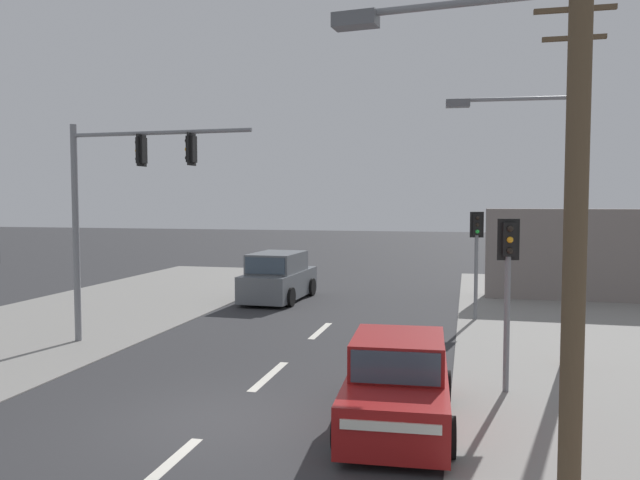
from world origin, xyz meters
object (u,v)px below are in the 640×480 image
object	(u,v)px
sedan_oncoming_near	(398,385)
suv_oncoming_mid	(279,278)
utility_pole_foreground_right	(564,133)
utility_pole_midground_right	(564,166)
pedestal_signal_right_kerb	(508,275)
traffic_signal_mast	(116,192)
pedestal_signal_far_median	(476,247)

from	to	relation	value
sedan_oncoming_near	suv_oncoming_mid	bearing A→B (deg)	115.76
utility_pole_foreground_right	utility_pole_midground_right	world-z (taller)	utility_pole_midground_right
utility_pole_midground_right	pedestal_signal_right_kerb	world-z (taller)	utility_pole_midground_right
traffic_signal_mast	pedestal_signal_far_median	xyz separation A→B (m)	(9.52, 5.86, -1.73)
traffic_signal_mast	pedestal_signal_far_median	distance (m)	11.31
sedan_oncoming_near	utility_pole_foreground_right	bearing A→B (deg)	-55.96
utility_pole_midground_right	traffic_signal_mast	bearing A→B (deg)	-177.68
utility_pole_foreground_right	traffic_signal_mast	distance (m)	12.77
utility_pole_foreground_right	utility_pole_midground_right	bearing A→B (deg)	81.95
traffic_signal_mast	pedestal_signal_right_kerb	xyz separation A→B (m)	(10.03, -2.05, -1.73)
pedestal_signal_right_kerb	traffic_signal_mast	bearing A→B (deg)	168.48
suv_oncoming_mid	utility_pole_foreground_right	bearing A→B (deg)	-62.44
pedestal_signal_right_kerb	utility_pole_foreground_right	bearing A→B (deg)	-87.59
pedestal_signal_right_kerb	pedestal_signal_far_median	world-z (taller)	same
sedan_oncoming_near	utility_pole_midground_right	bearing A→B (deg)	55.36
utility_pole_midground_right	suv_oncoming_mid	xyz separation A→B (m)	(-9.40, 7.79, -3.85)
utility_pole_midground_right	sedan_oncoming_near	bearing A→B (deg)	-124.64
pedestal_signal_far_median	sedan_oncoming_near	world-z (taller)	pedestal_signal_far_median
pedestal_signal_far_median	utility_pole_midground_right	bearing A→B (deg)	-70.74
sedan_oncoming_near	traffic_signal_mast	bearing A→B (deg)	151.73
utility_pole_midground_right	pedestal_signal_far_median	xyz separation A→B (m)	(-1.89, 5.40, -2.32)
utility_pole_foreground_right	suv_oncoming_mid	xyz separation A→B (m)	(-8.26, 15.83, -3.80)
sedan_oncoming_near	suv_oncoming_mid	world-z (taller)	suv_oncoming_mid
traffic_signal_mast	sedan_oncoming_near	xyz separation A→B (m)	(8.08, -4.35, -3.44)
pedestal_signal_far_median	suv_oncoming_mid	size ratio (longest dim) A/B	0.77
pedestal_signal_right_kerb	pedestal_signal_far_median	size ratio (longest dim) A/B	1.00
pedestal_signal_far_median	utility_pole_foreground_right	bearing A→B (deg)	-86.82
pedestal_signal_right_kerb	suv_oncoming_mid	bearing A→B (deg)	127.94
sedan_oncoming_near	pedestal_signal_far_median	bearing A→B (deg)	81.99
utility_pole_foreground_right	pedestal_signal_right_kerb	distance (m)	5.98
traffic_signal_mast	suv_oncoming_mid	size ratio (longest dim) A/B	1.30
utility_pole_midground_right	pedestal_signal_far_median	distance (m)	6.17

